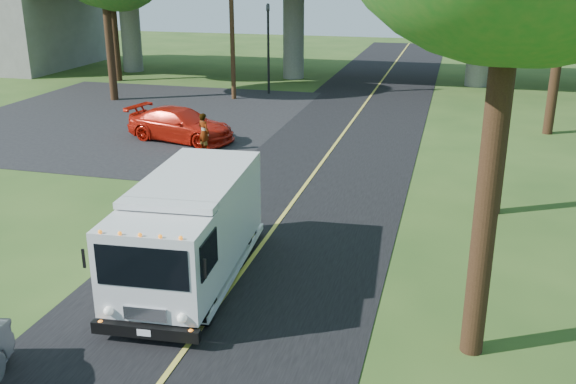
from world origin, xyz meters
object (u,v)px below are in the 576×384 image
(pedestrian, at_px, (204,132))
(utility_pole, at_px, (232,16))
(traffic_signal, at_px, (268,39))
(step_van, at_px, (190,228))
(red_sedan, at_px, (181,125))

(pedestrian, bearing_deg, utility_pole, -48.92)
(traffic_signal, bearing_deg, step_van, -78.09)
(pedestrian, bearing_deg, traffic_signal, -57.53)
(utility_pole, xyz_separation_m, pedestrian, (2.45, -10.70, -3.80))
(traffic_signal, height_order, pedestrian, traffic_signal)
(utility_pole, distance_m, pedestrian, 11.62)
(red_sedan, distance_m, pedestrian, 2.09)
(utility_pole, relative_size, red_sedan, 1.84)
(utility_pole, height_order, step_van, utility_pole)
(traffic_signal, xyz_separation_m, utility_pole, (-1.50, -2.00, 1.40))
(traffic_signal, bearing_deg, pedestrian, -85.72)
(red_sedan, height_order, pedestrian, pedestrian)
(traffic_signal, relative_size, red_sedan, 1.07)
(step_van, relative_size, red_sedan, 1.27)
(traffic_signal, xyz_separation_m, red_sedan, (-0.66, -11.37, -2.49))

